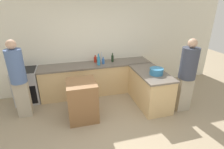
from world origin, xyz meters
name	(u,v)px	position (x,y,z in m)	size (l,w,h in m)	color
ground_plane	(116,138)	(0.00, 0.00, 0.00)	(14.00, 14.00, 0.00)	tan
wall_back	(93,44)	(0.00, 2.30, 1.35)	(8.00, 0.06, 2.70)	silver
counter_back	(96,78)	(0.00, 1.97, 0.44)	(3.07, 0.64, 0.88)	#D6B27A
counter_peninsula	(150,88)	(1.19, 1.01, 0.44)	(0.69, 1.34, 0.88)	#D6B27A
range_oven	(27,86)	(-1.84, 1.97, 0.44)	(0.60, 0.60, 0.89)	#ADADB2
island_table	(82,100)	(-0.53, 0.85, 0.45)	(0.63, 0.67, 0.90)	brown
mixing_bowl	(156,71)	(1.24, 0.85, 0.96)	(0.32, 0.32, 0.15)	teal
water_bottle_blue	(103,61)	(0.20, 1.92, 0.96)	(0.07, 0.07, 0.19)	#386BB7
wine_bottle_dark	(112,58)	(0.49, 2.01, 0.98)	(0.07, 0.07, 0.25)	black
hot_sauce_bottle	(95,59)	(0.01, 2.10, 0.96)	(0.08, 0.08, 0.20)	red
vinegar_bottle_clear	(102,58)	(0.20, 2.14, 0.99)	(0.06, 0.06, 0.27)	silver
dish_soap_bottle	(99,61)	(0.06, 1.86, 1.00)	(0.08, 0.08, 0.31)	#338CBF
person_by_range	(18,77)	(-1.81, 1.29, 0.97)	(0.33, 0.33, 1.79)	#ADA38E
person_at_peninsula	(187,74)	(1.85, 0.54, 0.95)	(0.38, 0.38, 1.76)	#ADA38E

